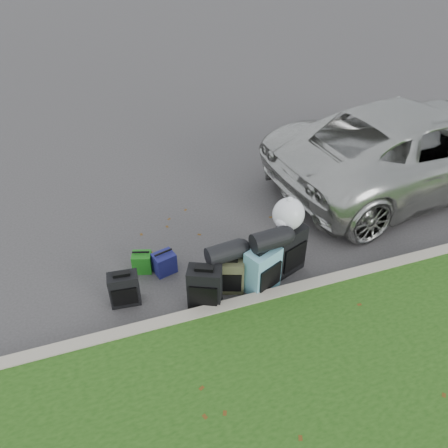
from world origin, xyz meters
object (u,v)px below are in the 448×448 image
object	(u,v)px
tote_green	(142,262)
tote_navy	(164,263)
suitcase_teal	(262,270)
suitcase_large_black_left	(205,288)
suitcase_large_black_right	(287,250)
suitcase_olive	(230,275)
suitcase_small_black	(124,289)
suv	(414,146)

from	to	relation	value
tote_green	tote_navy	world-z (taller)	tote_navy
suitcase_teal	suitcase_large_black_left	bearing A→B (deg)	159.72
suitcase_large_black_left	suitcase_teal	distance (m)	0.85
suitcase_teal	tote_navy	size ratio (longest dim) A/B	2.10
suitcase_large_black_right	tote_green	world-z (taller)	suitcase_large_black_right
suitcase_large_black_right	tote_green	distance (m)	2.14
suitcase_large_black_left	suitcase_large_black_right	world-z (taller)	suitcase_large_black_right
suitcase_olive	suitcase_small_black	bearing A→B (deg)	-169.29
suitcase_large_black_left	suitcase_teal	size ratio (longest dim) A/B	0.93
suitcase_olive	suitcase_large_black_right	bearing A→B (deg)	27.13
suitcase_small_black	suitcase_large_black_right	distance (m)	2.36
suv	suitcase_large_black_left	world-z (taller)	suv
suv	tote_navy	size ratio (longest dim) A/B	17.04
suitcase_small_black	suitcase_teal	bearing A→B (deg)	-4.96
tote_green	suv	bearing A→B (deg)	26.37
suitcase_large_black_right	suitcase_large_black_left	bearing A→B (deg)	172.75
suitcase_large_black_left	suitcase_large_black_right	size ratio (longest dim) A/B	0.85
suitcase_olive	tote_green	distance (m)	1.36
suitcase_large_black_left	tote_navy	distance (m)	0.92
suv	suitcase_olive	xyz separation A→B (m)	(-4.24, -1.66, -0.51)
suitcase_large_black_right	suitcase_teal	bearing A→B (deg)	-172.75
suitcase_large_black_left	suitcase_olive	world-z (taller)	suitcase_large_black_left
suv	suitcase_teal	xyz separation A→B (m)	(-3.80, -1.79, -0.43)
suitcase_olive	suitcase_teal	xyz separation A→B (m)	(0.43, -0.13, 0.08)
suitcase_olive	suitcase_large_black_right	world-z (taller)	suitcase_large_black_right
suitcase_olive	tote_navy	bearing A→B (deg)	159.71
suitcase_olive	tote_navy	size ratio (longest dim) A/B	1.62
suv	tote_navy	world-z (taller)	suv
suitcase_olive	suitcase_teal	distance (m)	0.46
tote_navy	suitcase_olive	bearing A→B (deg)	-54.91
suitcase_large_black_right	suitcase_small_black	bearing A→B (deg)	157.93
suitcase_large_black_left	suitcase_olive	xyz separation A→B (m)	(0.42, 0.17, -0.05)
suitcase_large_black_left	tote_green	xyz separation A→B (m)	(-0.68, 0.96, -0.16)
suitcase_small_black	suitcase_olive	bearing A→B (deg)	-3.19
suitcase_teal	suitcase_large_black_right	world-z (taller)	suitcase_large_black_right
tote_green	suitcase_large_black_left	bearing A→B (deg)	-37.66
suitcase_large_black_right	tote_green	bearing A→B (deg)	142.05
suitcase_olive	tote_green	world-z (taller)	suitcase_olive
suitcase_large_black_right	tote_navy	size ratio (longest dim) A/B	2.31
suitcase_large_black_right	suitcase_olive	bearing A→B (deg)	167.92
suitcase_small_black	suitcase_olive	size ratio (longest dim) A/B	0.94
suitcase_large_black_left	tote_navy	size ratio (longest dim) A/B	1.95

